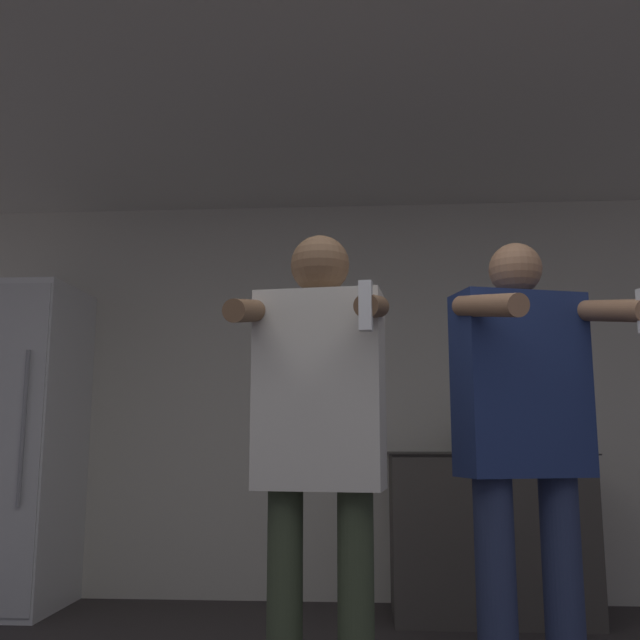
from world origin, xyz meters
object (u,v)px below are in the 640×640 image
at_px(refrigerator, 19,444).
at_px(bottle_clear_vodka, 466,435).
at_px(person_man_side, 525,439).
at_px(bottle_amber_bourbon, 534,435).
at_px(person_woman_foreground, 320,434).
at_px(bottle_tall_gin, 493,431).

xyz_separation_m(refrigerator, bottle_clear_vodka, (2.72, 0.11, 0.05)).
bearing_deg(person_man_side, refrigerator, 147.27).
height_order(bottle_amber_bourbon, bottle_clear_vodka, bottle_amber_bourbon).
relative_size(bottle_clear_vodka, person_man_side, 0.16).
xyz_separation_m(bottle_clear_vodka, person_woman_foreground, (-0.75, -2.11, -0.01)).
xyz_separation_m(bottle_tall_gin, bottle_clear_vodka, (-0.16, 0.00, -0.03)).
relative_size(bottle_amber_bourbon, bottle_tall_gin, 0.90).
height_order(bottle_clear_vodka, person_woman_foreground, person_woman_foreground).
height_order(refrigerator, bottle_clear_vodka, refrigerator).
bearing_deg(bottle_clear_vodka, person_man_side, -91.49).
xyz_separation_m(bottle_tall_gin, person_man_side, (-0.21, -1.83, -0.05)).
xyz_separation_m(bottle_tall_gin, person_woman_foreground, (-0.91, -2.11, -0.04)).
bearing_deg(bottle_tall_gin, refrigerator, -177.78).
distance_m(refrigerator, bottle_amber_bourbon, 3.12).
bearing_deg(bottle_amber_bourbon, bottle_clear_vodka, 180.00).
bearing_deg(refrigerator, person_woman_foreground, -45.47).
bearing_deg(bottle_clear_vodka, bottle_amber_bourbon, -0.00).
bearing_deg(person_woman_foreground, bottle_amber_bourbon, 61.40).
distance_m(refrigerator, person_man_side, 3.17).
bearing_deg(bottle_tall_gin, person_woman_foreground, -113.31).
relative_size(refrigerator, person_man_side, 1.13).
distance_m(refrigerator, person_woman_foreground, 2.81).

